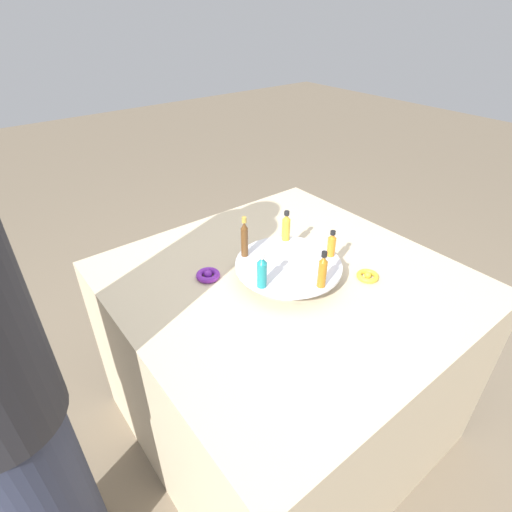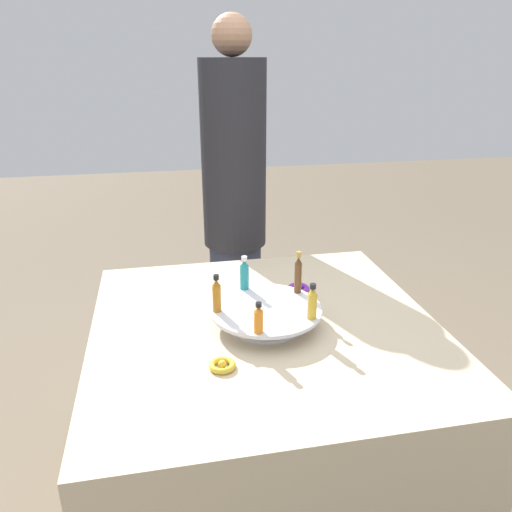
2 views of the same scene
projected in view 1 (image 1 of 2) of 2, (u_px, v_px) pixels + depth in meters
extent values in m
plane|color=#756651|center=(280.00, 417.00, 1.79)|extent=(12.00, 12.00, 0.00)
cube|color=beige|center=(283.00, 357.00, 1.57)|extent=(1.10, 1.10, 0.77)
cylinder|color=silver|center=(288.00, 277.00, 1.36)|extent=(0.24, 0.24, 0.01)
cylinder|color=silver|center=(288.00, 271.00, 1.35)|extent=(0.13, 0.13, 0.04)
cylinder|color=silver|center=(288.00, 265.00, 1.33)|extent=(0.36, 0.36, 0.01)
cylinder|color=orange|center=(331.00, 247.00, 1.35)|extent=(0.03, 0.03, 0.07)
cone|color=orange|center=(333.00, 236.00, 1.33)|extent=(0.03, 0.03, 0.01)
cylinder|color=black|center=(333.00, 233.00, 1.32)|extent=(0.02, 0.02, 0.01)
cylinder|color=gold|center=(286.00, 230.00, 1.44)|extent=(0.03, 0.03, 0.08)
cone|color=gold|center=(287.00, 217.00, 1.41)|extent=(0.03, 0.03, 0.02)
cylinder|color=black|center=(287.00, 213.00, 1.40)|extent=(0.02, 0.02, 0.01)
cylinder|color=brown|center=(245.00, 242.00, 1.34)|extent=(0.02, 0.02, 0.10)
cone|color=brown|center=(244.00, 225.00, 1.31)|extent=(0.02, 0.02, 0.02)
cylinder|color=#B79338|center=(244.00, 220.00, 1.29)|extent=(0.02, 0.02, 0.02)
cylinder|color=teal|center=(262.00, 275.00, 1.20)|extent=(0.03, 0.03, 0.08)
cone|color=teal|center=(262.00, 260.00, 1.17)|extent=(0.03, 0.03, 0.02)
cylinder|color=silver|center=(262.00, 256.00, 1.16)|extent=(0.02, 0.02, 0.02)
cylinder|color=#AD6B19|center=(322.00, 274.00, 1.20)|extent=(0.03, 0.03, 0.09)
cone|color=#AD6B19|center=(324.00, 259.00, 1.17)|extent=(0.03, 0.03, 0.02)
cylinder|color=black|center=(324.00, 254.00, 1.16)|extent=(0.02, 0.02, 0.02)
torus|color=gold|center=(368.00, 276.00, 1.36)|extent=(0.08, 0.08, 0.02)
sphere|color=gold|center=(368.00, 275.00, 1.35)|extent=(0.02, 0.02, 0.02)
torus|color=purple|center=(208.00, 275.00, 1.36)|extent=(0.08, 0.08, 0.02)
sphere|color=purple|center=(208.00, 274.00, 1.36)|extent=(0.03, 0.03, 0.03)
cylinder|color=#282D42|center=(47.00, 496.00, 1.16)|extent=(0.25, 0.25, 0.73)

